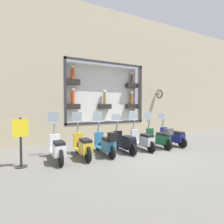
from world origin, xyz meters
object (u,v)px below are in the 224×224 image
at_px(scooter_white_6, 58,149).
at_px(scooter_navy_0, 173,137).
at_px(scooter_silver_2, 143,140).
at_px(scooter_teal_4, 106,143).
at_px(scooter_green_1, 160,138).
at_px(scooter_yellow_5, 83,146).
at_px(shop_sign_post, 21,141).
at_px(scooter_black_3, 125,142).

bearing_deg(scooter_white_6, scooter_navy_0, -90.11).
bearing_deg(scooter_silver_2, scooter_teal_4, 92.05).
height_order(scooter_green_1, scooter_teal_4, scooter_teal_4).
xyz_separation_m(scooter_teal_4, scooter_yellow_5, (0.07, 0.90, -0.02)).
xyz_separation_m(scooter_silver_2, shop_sign_post, (-0.05, 4.74, 0.41)).
bearing_deg(scooter_green_1, scooter_silver_2, 85.77).
xyz_separation_m(scooter_silver_2, scooter_black_3, (-0.01, 0.90, -0.01)).
bearing_deg(scooter_white_6, scooter_teal_4, -92.25).
relative_size(scooter_yellow_5, shop_sign_post, 1.16).
distance_m(scooter_navy_0, scooter_yellow_5, 4.52).
bearing_deg(scooter_black_3, scooter_yellow_5, 89.66).
bearing_deg(scooter_black_3, scooter_silver_2, -89.67).
bearing_deg(scooter_silver_2, scooter_black_3, 90.33).
height_order(scooter_teal_4, scooter_white_6, scooter_white_6).
distance_m(scooter_silver_2, scooter_white_6, 3.61).
distance_m(scooter_navy_0, scooter_black_3, 2.71).
bearing_deg(scooter_black_3, shop_sign_post, 90.60).
xyz_separation_m(scooter_green_1, scooter_black_3, (0.06, 1.81, -0.05)).
bearing_deg(scooter_black_3, scooter_white_6, 89.75).
bearing_deg(scooter_navy_0, scooter_green_1, 93.96).
bearing_deg(scooter_yellow_5, scooter_black_3, -90.34).
xyz_separation_m(scooter_navy_0, scooter_yellow_5, (0.01, 4.52, 0.03)).
bearing_deg(scooter_yellow_5, scooter_green_1, -91.14).
relative_size(scooter_navy_0, shop_sign_post, 1.15).
distance_m(scooter_navy_0, scooter_white_6, 5.42).
relative_size(scooter_black_3, scooter_teal_4, 1.00).
relative_size(scooter_teal_4, scooter_white_6, 0.99).
bearing_deg(shop_sign_post, scooter_navy_0, -89.64).
relative_size(scooter_green_1, scooter_yellow_5, 0.99).
distance_m(scooter_navy_0, scooter_silver_2, 1.81).
distance_m(scooter_silver_2, shop_sign_post, 4.75).
height_order(scooter_teal_4, scooter_yellow_5, scooter_teal_4).
xyz_separation_m(scooter_teal_4, shop_sign_post, (0.02, 2.93, 0.37)).
height_order(scooter_yellow_5, shop_sign_post, scooter_yellow_5).
xyz_separation_m(scooter_teal_4, scooter_white_6, (0.07, 1.81, -0.02)).
bearing_deg(scooter_navy_0, scooter_silver_2, 89.87).
distance_m(scooter_green_1, scooter_black_3, 1.81).
bearing_deg(scooter_teal_4, scooter_black_3, -86.24).
relative_size(scooter_navy_0, scooter_green_1, 1.00).
distance_m(scooter_navy_0, shop_sign_post, 6.55).
bearing_deg(scooter_white_6, scooter_silver_2, -90.10).
relative_size(scooter_teal_4, scooter_yellow_5, 0.99).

